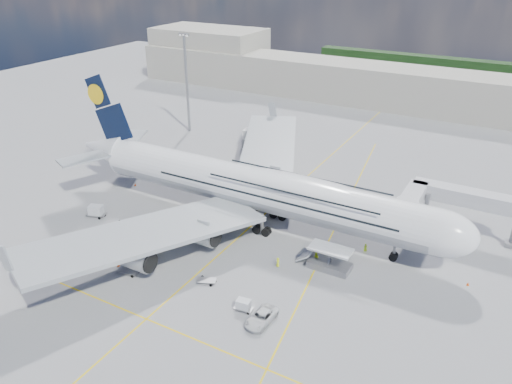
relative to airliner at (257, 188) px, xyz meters
The scene contains 31 objects.
ground 12.13m from the airliner, 91.49° to the right, with size 300.00×300.00×0.00m, color gray.
taxi_line_main 12.13m from the airliner, 91.49° to the right, with size 0.25×220.00×0.01m, color yellow.
taxi_line_cross 30.78m from the airliner, 90.50° to the right, with size 120.00×0.25×0.01m, color yellow.
taxi_line_diag 15.36m from the airliner, ahead, with size 0.25×100.00×0.01m, color yellow.
airliner is the anchor object (origin of this frame).
jet_bridge 31.50m from the airliner, 20.31° to the left, with size 18.80×12.10×8.50m.
cargo_loader 18.87m from the airliner, 23.23° to the right, with size 8.53×3.20×3.67m.
light_mast 53.72m from the airliner, 139.00° to the left, with size 3.00×0.70×25.50m.
terminal 85.00m from the airliner, 90.18° to the left, with size 180.00×16.00×12.00m, color #B2AD9E.
hangar 114.20m from the airliner, 127.98° to the left, with size 40.00×22.00×18.00m, color #B2AD9E.
dolly_row_a 24.21m from the airliner, 151.29° to the right, with size 2.95×1.58×0.43m.
dolly_row_b 25.86m from the airliner, 112.53° to the right, with size 3.60×2.32×0.49m.
dolly_row_c 16.42m from the airliner, 146.52° to the right, with size 3.71×2.78×0.49m.
dolly_back 30.25m from the airliner, 155.41° to the right, with size 3.79×2.83×2.14m.
dolly_nose_far 25.01m from the airliner, 65.35° to the right, with size 2.70×1.65×1.63m.
dolly_nose_near 20.49m from the airliner, 83.60° to the right, with size 3.20×2.48×0.42m.
baggage_tug 12.69m from the airliner, 126.28° to the right, with size 2.90×1.85×1.68m.
catering_truck_inner 15.42m from the airliner, 134.70° to the left, with size 7.72×5.41×4.25m.
catering_truck_outer 37.57m from the airliner, 118.79° to the left, with size 7.93×3.83×4.56m.
service_van 27.40m from the airliner, 59.74° to the right, with size 2.53×5.49×1.53m, color silver.
crew_nose 21.10m from the airliner, ahead, with size 0.63×0.41×1.72m, color #B4E518.
crew_loader 17.03m from the airliner, 25.70° to the right, with size 0.96×0.75×1.97m, color #C9DE17.
crew_wing 23.64m from the airliner, 146.22° to the right, with size 1.03×0.43×1.76m, color #C2FB1A.
crew_van 15.44m from the airliner, 47.78° to the right, with size 0.77×0.50×1.57m, color #D8E618.
crew_tug 20.74m from the airliner, 116.17° to the right, with size 1.07×0.61×1.66m, color yellow.
cone_nose 36.74m from the airliner, ahead, with size 0.42×0.42×0.53m.
cone_wing_left_inner 16.64m from the airliner, 99.84° to the left, with size 0.45×0.45×0.58m.
cone_wing_left_outer 22.43m from the airliner, 126.70° to the left, with size 0.47×0.47×0.60m.
cone_wing_right_inner 22.83m from the airliner, 111.54° to the right, with size 0.41×0.41×0.52m.
cone_wing_right_outer 26.45m from the airliner, 118.41° to the right, with size 0.45×0.45×0.57m.
cone_tail 30.37m from the airliner, behind, with size 0.46×0.46×0.59m.
Camera 1 is at (38.24, -58.53, 44.54)m, focal length 35.00 mm.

